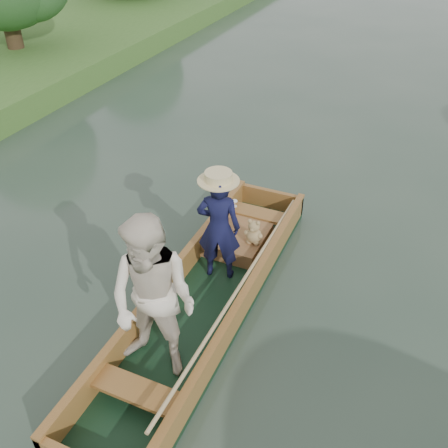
% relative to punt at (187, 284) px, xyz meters
% --- Properties ---
extents(ground, '(120.00, 120.00, 0.00)m').
position_rel_punt_xyz_m(ground, '(0.04, 0.38, -0.72)').
color(ground, '#283D30').
rests_on(ground, ground).
extents(punt, '(1.12, 5.00, 2.07)m').
position_rel_punt_xyz_m(punt, '(0.00, 0.00, 0.00)').
color(punt, black).
rests_on(punt, ground).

